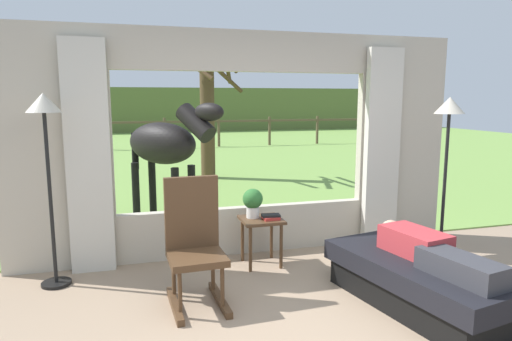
% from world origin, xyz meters
% --- Properties ---
extents(back_wall_with_window, '(5.20, 0.12, 2.55)m').
position_xyz_m(back_wall_with_window, '(0.00, 2.26, 1.25)').
color(back_wall_with_window, '#BCB29E').
rests_on(back_wall_with_window, ground_plane).
extents(curtain_panel_left, '(0.44, 0.10, 2.40)m').
position_xyz_m(curtain_panel_left, '(-1.69, 2.12, 1.20)').
color(curtain_panel_left, beige).
rests_on(curtain_panel_left, ground_plane).
extents(curtain_panel_right, '(0.44, 0.10, 2.40)m').
position_xyz_m(curtain_panel_right, '(1.69, 2.12, 1.20)').
color(curtain_panel_right, beige).
rests_on(curtain_panel_right, ground_plane).
extents(outdoor_pasture_lawn, '(36.00, 21.68, 0.02)m').
position_xyz_m(outdoor_pasture_lawn, '(0.00, 13.16, 0.01)').
color(outdoor_pasture_lawn, '#759E47').
rests_on(outdoor_pasture_lawn, ground_plane).
extents(distant_hill_ridge, '(36.00, 2.00, 2.40)m').
position_xyz_m(distant_hill_ridge, '(0.00, 23.00, 1.20)').
color(distant_hill_ridge, '#596835').
rests_on(distant_hill_ridge, ground_plane).
extents(recliner_sofa, '(1.21, 1.84, 0.42)m').
position_xyz_m(recliner_sofa, '(1.15, 0.47, 0.22)').
color(recliner_sofa, black).
rests_on(recliner_sofa, ground_plane).
extents(reclining_person, '(0.45, 1.43, 0.22)m').
position_xyz_m(reclining_person, '(1.15, 0.42, 0.52)').
color(reclining_person, '#B23338').
rests_on(reclining_person, recliner_sofa).
extents(rocking_chair, '(0.50, 0.70, 1.12)m').
position_xyz_m(rocking_chair, '(-0.77, 1.10, 0.55)').
color(rocking_chair, '#4C331E').
rests_on(rocking_chair, ground_plane).
extents(side_table, '(0.44, 0.44, 0.52)m').
position_xyz_m(side_table, '(0.06, 1.81, 0.43)').
color(side_table, '#4C331E').
rests_on(side_table, ground_plane).
extents(potted_plant, '(0.22, 0.22, 0.32)m').
position_xyz_m(potted_plant, '(-0.02, 1.87, 0.70)').
color(potted_plant, silver).
rests_on(potted_plant, side_table).
extents(book_stack, '(0.21, 0.15, 0.05)m').
position_xyz_m(book_stack, '(0.15, 1.75, 0.55)').
color(book_stack, '#B22D28').
rests_on(book_stack, side_table).
extents(floor_lamp_left, '(0.32, 0.32, 1.86)m').
position_xyz_m(floor_lamp_left, '(-2.03, 1.83, 1.50)').
color(floor_lamp_left, black).
rests_on(floor_lamp_left, ground_plane).
extents(floor_lamp_right, '(0.32, 0.32, 1.82)m').
position_xyz_m(floor_lamp_right, '(2.04, 1.39, 1.47)').
color(floor_lamp_right, black).
rests_on(floor_lamp_right, ground_plane).
extents(horse, '(1.40, 1.64, 1.73)m').
position_xyz_m(horse, '(-0.78, 3.78, 1.16)').
color(horse, black).
rests_on(horse, outdoor_pasture_lawn).
extents(pasture_tree, '(1.64, 1.31, 3.17)m').
position_xyz_m(pasture_tree, '(0.47, 7.29, 1.53)').
color(pasture_tree, '#4C3823').
rests_on(pasture_tree, outdoor_pasture_lawn).
extents(pasture_fence_line, '(16.10, 0.10, 1.10)m').
position_xyz_m(pasture_fence_line, '(0.00, 13.99, 0.74)').
color(pasture_fence_line, brown).
rests_on(pasture_fence_line, outdoor_pasture_lawn).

